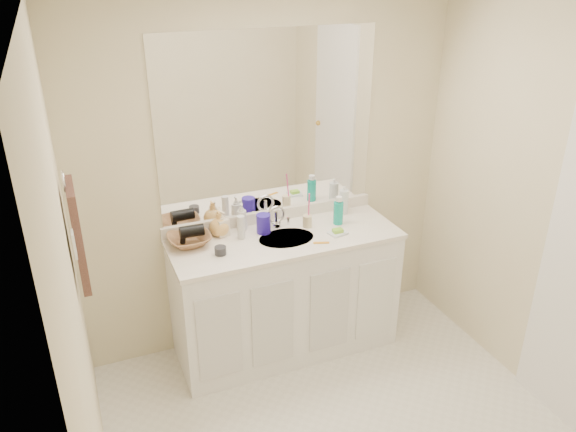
# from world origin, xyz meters

# --- Properties ---
(wall_back) EXTENTS (2.60, 0.02, 2.40)m
(wall_back) POSITION_xyz_m (0.00, 1.30, 1.20)
(wall_back) COLOR beige
(wall_back) RESTS_ON floor
(wall_left) EXTENTS (0.02, 2.60, 2.40)m
(wall_left) POSITION_xyz_m (-1.30, 0.00, 1.20)
(wall_left) COLOR beige
(wall_left) RESTS_ON floor
(wall_right) EXTENTS (0.02, 2.60, 2.40)m
(wall_right) POSITION_xyz_m (1.30, 0.00, 1.20)
(wall_right) COLOR beige
(wall_right) RESTS_ON floor
(vanity_cabinet) EXTENTS (1.50, 0.55, 0.85)m
(vanity_cabinet) POSITION_xyz_m (0.00, 1.02, 0.42)
(vanity_cabinet) COLOR white
(vanity_cabinet) RESTS_ON floor
(countertop) EXTENTS (1.52, 0.57, 0.03)m
(countertop) POSITION_xyz_m (0.00, 1.02, 0.86)
(countertop) COLOR white
(countertop) RESTS_ON vanity_cabinet
(backsplash) EXTENTS (1.52, 0.03, 0.08)m
(backsplash) POSITION_xyz_m (0.00, 1.29, 0.92)
(backsplash) COLOR white
(backsplash) RESTS_ON countertop
(sink_basin) EXTENTS (0.37, 0.37, 0.02)m
(sink_basin) POSITION_xyz_m (0.00, 1.00, 0.87)
(sink_basin) COLOR #BAB7A3
(sink_basin) RESTS_ON countertop
(faucet) EXTENTS (0.02, 0.02, 0.11)m
(faucet) POSITION_xyz_m (0.00, 1.18, 0.94)
(faucet) COLOR silver
(faucet) RESTS_ON countertop
(mirror) EXTENTS (1.48, 0.01, 1.20)m
(mirror) POSITION_xyz_m (0.00, 1.29, 1.56)
(mirror) COLOR white
(mirror) RESTS_ON wall_back
(blue_mug) EXTENTS (0.12, 0.12, 0.13)m
(blue_mug) POSITION_xyz_m (-0.11, 1.14, 0.94)
(blue_mug) COLOR #2918A5
(blue_mug) RESTS_ON countertop
(tan_cup) EXTENTS (0.08, 0.08, 0.08)m
(tan_cup) POSITION_xyz_m (0.19, 1.10, 0.92)
(tan_cup) COLOR beige
(tan_cup) RESTS_ON countertop
(toothbrush) EXTENTS (0.02, 0.04, 0.20)m
(toothbrush) POSITION_xyz_m (0.20, 1.10, 1.03)
(toothbrush) COLOR #FF4396
(toothbrush) RESTS_ON tan_cup
(mouthwash_bottle) EXTENTS (0.09, 0.09, 0.16)m
(mouthwash_bottle) POSITION_xyz_m (0.41, 1.07, 0.96)
(mouthwash_bottle) COLOR #0DA590
(mouthwash_bottle) RESTS_ON countertop
(clear_pump_bottle) EXTENTS (0.07, 0.07, 0.17)m
(clear_pump_bottle) POSITION_xyz_m (0.52, 1.21, 0.97)
(clear_pump_bottle) COLOR silver
(clear_pump_bottle) RESTS_ON countertop
(soap_dish) EXTENTS (0.13, 0.11, 0.01)m
(soap_dish) POSITION_xyz_m (0.34, 0.93, 0.89)
(soap_dish) COLOR white
(soap_dish) RESTS_ON countertop
(green_soap) EXTENTS (0.07, 0.05, 0.02)m
(green_soap) POSITION_xyz_m (0.34, 0.93, 0.90)
(green_soap) COLOR #8DCF32
(green_soap) RESTS_ON soap_dish
(orange_comb) EXTENTS (0.10, 0.06, 0.00)m
(orange_comb) POSITION_xyz_m (0.18, 0.85, 0.88)
(orange_comb) COLOR orange
(orange_comb) RESTS_ON countertop
(dark_jar) EXTENTS (0.10, 0.10, 0.05)m
(dark_jar) POSITION_xyz_m (-0.46, 0.96, 0.91)
(dark_jar) COLOR #28282D
(dark_jar) RESTS_ON countertop
(extra_white_bottle) EXTENTS (0.06, 0.06, 0.16)m
(extra_white_bottle) POSITION_xyz_m (-0.27, 1.11, 0.96)
(extra_white_bottle) COLOR silver
(extra_white_bottle) RESTS_ON countertop
(soap_bottle_white) EXTENTS (0.09, 0.09, 0.19)m
(soap_bottle_white) POSITION_xyz_m (-0.23, 1.23, 0.98)
(soap_bottle_white) COLOR silver
(soap_bottle_white) RESTS_ON countertop
(soap_bottle_cream) EXTENTS (0.09, 0.10, 0.17)m
(soap_bottle_cream) POSITION_xyz_m (-0.37, 1.20, 0.97)
(soap_bottle_cream) COLOR #F1E0C4
(soap_bottle_cream) RESTS_ON countertop
(soap_bottle_yellow) EXTENTS (0.15, 0.15, 0.17)m
(soap_bottle_yellow) POSITION_xyz_m (-0.39, 1.21, 0.96)
(soap_bottle_yellow) COLOR #F1B65D
(soap_bottle_yellow) RESTS_ON countertop
(wicker_basket) EXTENTS (0.29, 0.29, 0.07)m
(wicker_basket) POSITION_xyz_m (-0.60, 1.16, 0.91)
(wicker_basket) COLOR brown
(wicker_basket) RESTS_ON countertop
(hair_dryer) EXTENTS (0.16, 0.08, 0.08)m
(hair_dryer) POSITION_xyz_m (-0.58, 1.16, 0.97)
(hair_dryer) COLOR black
(hair_dryer) RESTS_ON wicker_basket
(towel_ring) EXTENTS (0.01, 0.11, 0.11)m
(towel_ring) POSITION_xyz_m (-1.27, 0.77, 1.55)
(towel_ring) COLOR silver
(towel_ring) RESTS_ON wall_left
(hand_towel) EXTENTS (0.04, 0.32, 0.55)m
(hand_towel) POSITION_xyz_m (-1.25, 0.77, 1.25)
(hand_towel) COLOR #38231E
(hand_towel) RESTS_ON towel_ring
(switch_plate) EXTENTS (0.01, 0.08, 0.13)m
(switch_plate) POSITION_xyz_m (-1.27, 0.57, 1.30)
(switch_plate) COLOR white
(switch_plate) RESTS_ON wall_left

